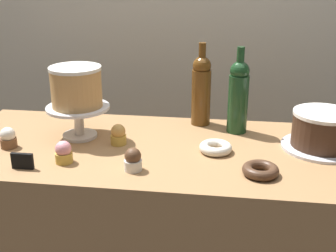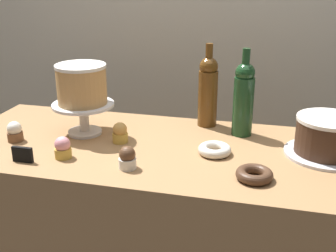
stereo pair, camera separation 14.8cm
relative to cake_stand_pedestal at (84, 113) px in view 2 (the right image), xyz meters
name	(u,v)px [view 2 (the right image)]	position (x,y,z in m)	size (l,w,h in m)	color
back_wall	(211,13)	(0.34, 0.84, 0.29)	(6.00, 0.05, 2.60)	#BCB7A8
cake_stand_pedestal	(84,113)	(0.00, 0.00, 0.00)	(0.23, 0.23, 0.12)	silver
white_layer_cake	(82,84)	(0.00, 0.00, 0.11)	(0.18, 0.18, 0.15)	tan
silver_serving_platter	(325,154)	(0.87, 0.01, -0.08)	(0.27, 0.27, 0.01)	silver
chocolate_round_cake	(328,135)	(0.87, 0.01, -0.01)	(0.21, 0.21, 0.12)	#3D2619
wine_bottle_green	(244,98)	(0.58, 0.14, 0.06)	(0.08, 0.08, 0.33)	#193D1E
wine_bottle_amber	(208,90)	(0.43, 0.20, 0.06)	(0.08, 0.08, 0.33)	#5B3814
cupcake_strawberry	(63,148)	(0.02, -0.22, -0.05)	(0.06, 0.06, 0.07)	gold
cupcake_caramel	(120,133)	(0.16, -0.05, -0.05)	(0.06, 0.06, 0.07)	gold
cupcake_chocolate	(127,158)	(0.26, -0.24, -0.05)	(0.06, 0.06, 0.07)	white
cupcake_vanilla	(15,132)	(-0.21, -0.13, -0.05)	(0.06, 0.06, 0.07)	brown
donut_sugar	(215,150)	(0.50, -0.07, -0.07)	(0.11, 0.11, 0.03)	silver
donut_chocolate	(254,174)	(0.65, -0.22, -0.07)	(0.11, 0.11, 0.03)	#472D1E
price_sign_chalkboard	(23,155)	(-0.09, -0.28, -0.06)	(0.07, 0.01, 0.05)	black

